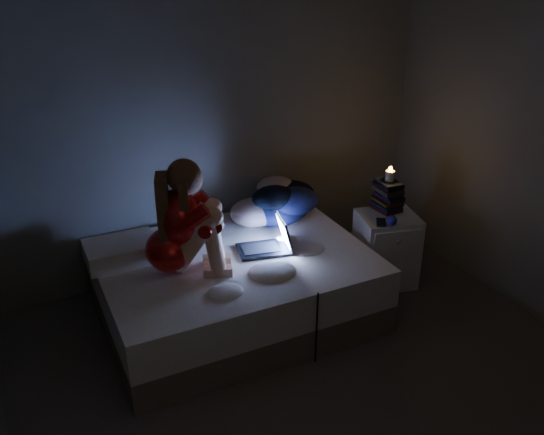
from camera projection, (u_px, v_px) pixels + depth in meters
floor at (337, 403)px, 3.44m from camera, size 3.60×3.80×0.02m
wall_back at (215, 116)px, 4.43m from camera, size 3.60×0.02×2.60m
bed at (235, 286)px, 4.14m from camera, size 1.86×1.40×0.51m
pillow at (121, 251)px, 3.94m from camera, size 0.48×0.34×0.14m
woman at (167, 219)px, 3.65m from camera, size 0.57×0.46×0.80m
laptop at (263, 235)px, 4.04m from camera, size 0.42×0.33×0.26m
clothes_pile at (277, 201)px, 4.49m from camera, size 0.69×0.63×0.34m
nightstand at (386, 249)px, 4.57m from camera, size 0.52×0.49×0.59m
book_stack at (388, 194)px, 4.48m from camera, size 0.19×0.25×0.28m
candle at (390, 173)px, 4.40m from camera, size 0.07×0.07×0.08m
phone at (386, 223)px, 4.31m from camera, size 0.11×0.16×0.01m
blue_orb at (397, 220)px, 4.28m from camera, size 0.08×0.08×0.08m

